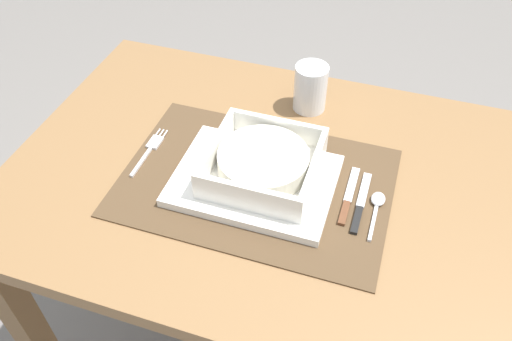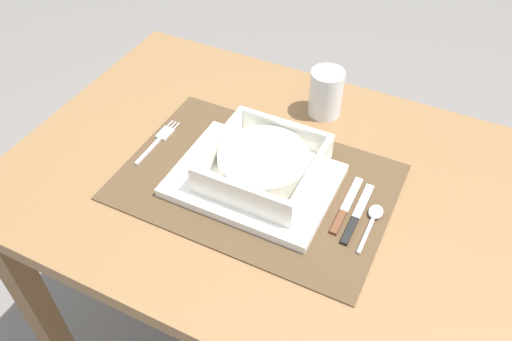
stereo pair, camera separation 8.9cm
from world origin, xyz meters
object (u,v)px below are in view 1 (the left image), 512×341
Objects in this scene: dining_table at (275,217)px; spoon at (377,204)px; porridge_bowl at (263,163)px; bread_knife at (348,199)px; butter_knife at (360,206)px; drinking_glass at (310,90)px; fork at (151,148)px.

spoon is at bearing -5.80° from dining_table.
porridge_bowl reaches higher than bread_knife.
spoon is 0.78× the size of bread_knife.
dining_table is at bearing 168.65° from butter_knife.
porridge_bowl is at bearing 176.12° from butter_knife.
bread_knife is (0.13, -0.02, 0.12)m from dining_table.
drinking_glass is at bearing 88.10° from dining_table.
dining_table is 0.26m from drinking_glass.
fork is 0.38m from bread_knife.
bread_knife is (0.38, -0.01, 0.00)m from fork.
butter_knife is 0.29m from drinking_glass.
fork is 0.43m from spoon.
spoon is at bearing -3.13° from fork.
fork is at bearing 174.20° from bread_knife.
spoon reaches higher than bread_knife.
dining_table is at bearing -91.90° from drinking_glass.
fork is 0.40m from butter_knife.
porridge_bowl is 0.23m from fork.
bread_knife is at bearing 178.72° from spoon.
drinking_glass is (-0.13, 0.23, 0.04)m from bread_knife.
dining_table is at bearing 0.32° from fork.
dining_table is 5.24× the size of porridge_bowl.
porridge_bowl reaches higher than spoon.
porridge_bowl is at bearing -134.58° from dining_table.
drinking_glass reaches higher than butter_knife.
dining_table is 0.27m from fork.
dining_table is 0.18m from bread_knife.
dining_table is at bearing 166.97° from bread_knife.
bread_knife is at bearing -61.47° from drinking_glass.
drinking_glass reaches higher than porridge_bowl.
drinking_glass is (0.25, 0.22, 0.04)m from fork.
bread_knife is (-0.05, -0.00, -0.00)m from spoon.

